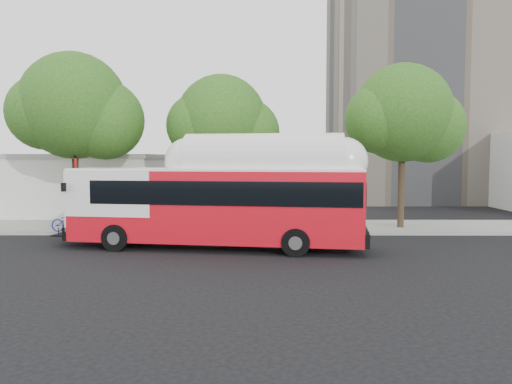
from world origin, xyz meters
TOP-DOWN VIEW (x-y plane):
  - ground at (0.00, 0.00)m, footprint 120.00×120.00m
  - sidewalk at (0.00, 6.50)m, footprint 60.00×5.00m
  - curb_strip at (0.00, 3.90)m, footprint 60.00×0.30m
  - red_curb_segment at (-3.00, 3.90)m, footprint 10.00×0.32m
  - street_tree_left at (-8.53, 5.56)m, footprint 6.67×5.80m
  - street_tree_mid at (-0.59, 6.06)m, footprint 5.75×5.00m
  - street_tree_right at (9.44, 5.86)m, footprint 6.21×5.40m
  - apartment_tower at (18.00, 28.00)m, footprint 18.00×18.00m
  - low_commercial_bldg at (-14.00, 14.00)m, footprint 16.20×10.20m
  - transit_bus at (-0.71, 0.02)m, footprint 13.98×4.67m
  - signal_pole at (-8.67, 4.67)m, footprint 0.12×0.40m

SIDE VIEW (x-z plane):
  - ground at x=0.00m, z-range 0.00..0.00m
  - sidewalk at x=0.00m, z-range 0.00..0.15m
  - curb_strip at x=0.00m, z-range 0.00..0.15m
  - red_curb_segment at x=-3.00m, z-range 0.00..0.16m
  - transit_bus at x=-0.71m, z-range -0.13..3.94m
  - low_commercial_bldg at x=-14.00m, z-range 0.03..4.28m
  - signal_pole at x=-8.67m, z-range 0.06..4.30m
  - street_tree_mid at x=-0.59m, z-range 1.60..10.22m
  - street_tree_right at x=9.44m, z-range 1.67..10.85m
  - street_tree_left at x=-8.53m, z-range 1.73..11.47m
  - apartment_tower at x=18.00m, z-range -0.88..36.12m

